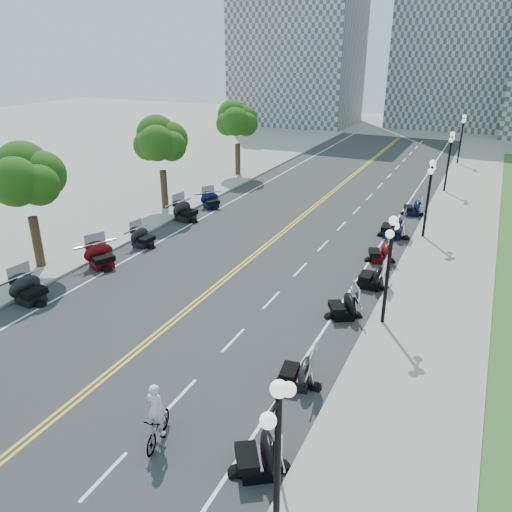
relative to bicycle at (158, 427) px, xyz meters
The scene contains 48 objects.
ground 7.27m from the bicycle, 121.77° to the left, with size 160.00×160.00×0.00m, color gray.
road 16.61m from the bicycle, 103.28° to the left, with size 16.00×90.00×0.01m, color #333335.
centerline_yellow_a 16.64m from the bicycle, 103.68° to the left, with size 0.12×90.00×0.00m, color yellow.
centerline_yellow_b 16.58m from the bicycle, 102.88° to the left, with size 0.12×90.00×0.00m, color yellow.
edge_line_north 16.37m from the bicycle, 80.91° to the left, with size 0.12×90.00×0.00m, color white.
edge_line_south 19.12m from the bicycle, 122.30° to the left, with size 0.12×90.00×0.00m, color white.
lane_dash_4 2.02m from the bicycle, 108.45° to the right, with size 0.12×2.00×0.00m, color white.
lane_dash_5 2.31m from the bicycle, 105.89° to the left, with size 0.12×2.00×0.00m, color white.
lane_dash_6 6.21m from the bicycle, 95.70° to the left, with size 0.12×2.00×0.00m, color white.
lane_dash_7 10.19m from the bicycle, 93.46° to the left, with size 0.12×2.00×0.00m, color white.
lane_dash_8 14.18m from the bicycle, 92.49° to the left, with size 0.12×2.00×0.00m, color white.
lane_dash_9 18.18m from the bicycle, 91.94° to the left, with size 0.12×2.00×0.00m, color white.
lane_dash_10 22.17m from the bicycle, 91.59° to the left, with size 0.12×2.00×0.00m, color white.
lane_dash_11 26.17m from the bicycle, 91.35° to the left, with size 0.12×2.00×0.00m, color white.
lane_dash_12 30.17m from the bicycle, 91.17° to the left, with size 0.12×2.00×0.00m, color white.
lane_dash_13 34.17m from the bicycle, 91.03° to the left, with size 0.12×2.00×0.00m, color white.
lane_dash_14 38.17m from the bicycle, 90.92° to the left, with size 0.12×2.00×0.00m, color white.
lane_dash_15 42.17m from the bicycle, 90.84° to the left, with size 0.12×2.00×0.00m, color white.
lane_dash_16 46.17m from the bicycle, 90.76° to the left, with size 0.12×2.00×0.00m, color white.
lane_dash_17 50.17m from the bicycle, 90.70° to the left, with size 0.12×2.00×0.00m, color white.
lane_dash_18 54.16m from the bicycle, 90.65° to the left, with size 0.12×2.00×0.00m, color white.
lane_dash_19 58.16m from the bicycle, 90.61° to the left, with size 0.12×2.00×0.00m, color white.
sidewalk_north 17.49m from the bicycle, 67.52° to the left, with size 5.00×90.00×0.15m, color #9E9991.
sidewalk_south 21.59m from the bicycle, 131.54° to the left, with size 5.00×90.00×0.15m, color #9E9991.
distant_block_a 72.64m from the bicycle, 107.75° to the left, with size 18.00×14.00×26.00m, color gray.
distant_block_b 75.55m from the bicycle, 89.86° to the left, with size 16.00×12.00×30.00m, color gray.
street_lamp_1 5.52m from the bicycle, 21.05° to the right, with size 0.50×1.20×4.90m, color black, non-canonical shape.
street_lamp_2 11.41m from the bicycle, 64.78° to the left, with size 0.50×1.20×4.90m, color black, non-canonical shape.
street_lamp_3 22.76m from the bicycle, 77.81° to the left, with size 0.50×1.20×4.90m, color black, non-canonical shape.
street_lamp_4 34.55m from the bicycle, 82.02° to the left, with size 0.50×1.20×4.90m, color black, non-canonical shape.
street_lamp_5 46.45m from the bicycle, 84.08° to the left, with size 0.50×1.20×4.90m, color black, non-canonical shape.
tree_2 16.58m from the bicycle, 149.44° to the left, with size 4.80×4.80×9.20m, color #235619, non-canonical shape.
tree_3 24.79m from the bicycle, 124.42° to the left, with size 4.80×4.80×9.20m, color #235619, non-canonical shape.
tree_4 35.25m from the bicycle, 113.25° to the left, with size 4.80×4.80×9.20m, color #235619, non-canonical shape.
motorcycle_n_4 3.34m from the bicycle, ahead, with size 1.99×1.99×1.39m, color black, non-canonical shape.
motorcycle_n_5 5.36m from the bicycle, 57.27° to the left, with size 1.85×1.85×1.29m, color black, non-canonical shape.
motorcycle_n_6 10.48m from the bicycle, 73.39° to the left, with size 1.88×1.88×1.31m, color black, non-canonical shape.
motorcycle_n_7 14.13m from the bicycle, 75.79° to the left, with size 1.96×1.96×1.38m, color black, non-canonical shape.
motorcycle_n_8 17.47m from the bicycle, 79.83° to the left, with size 1.89×1.89×1.32m, color #590A0C, non-canonical shape.
motorcycle_n_9 21.72m from the bicycle, 82.13° to the left, with size 2.21×2.21×1.55m, color black, non-canonical shape.
motorcycle_n_10 27.03m from the bicycle, 82.90° to the left, with size 1.86×1.86×1.30m, color black, non-canonical shape.
motorcycle_s_5 12.14m from the bicycle, 155.78° to the left, with size 2.12×2.12×1.49m, color black, non-canonical shape.
motorcycle_s_6 14.55m from the bicycle, 138.10° to the left, with size 2.13×2.13×1.49m, color #590A0C, non-canonical shape.
motorcycle_s_7 17.00m from the bicycle, 128.75° to the left, with size 1.88×1.88×1.31m, color black, non-canonical shape.
motorcycle_s_8 21.62m from the bicycle, 120.58° to the left, with size 2.20×2.20×1.54m, color black, non-canonical shape.
motorcycle_s_9 24.55m from the bicycle, 116.32° to the left, with size 1.87×1.87×1.31m, color black, non-canonical shape.
bicycle is the anchor object (origin of this frame).
cyclist_rider 1.47m from the bicycle, behind, with size 0.66×0.44×1.82m, color white.
Camera 1 is at (11.80, -15.86, 11.49)m, focal length 35.00 mm.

